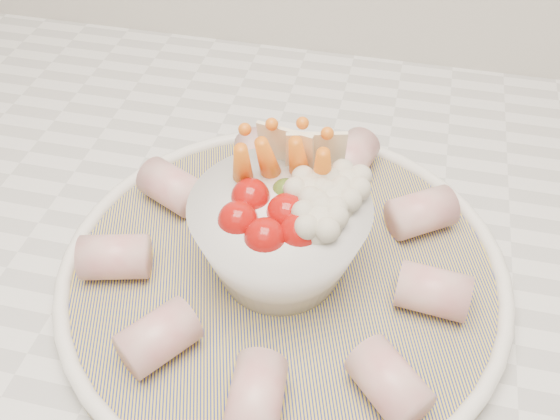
# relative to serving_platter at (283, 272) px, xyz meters

# --- Properties ---
(serving_platter) EXTENTS (0.43, 0.43, 0.02)m
(serving_platter) POSITION_rel_serving_platter_xyz_m (0.00, 0.00, 0.00)
(serving_platter) COLOR navy
(serving_platter) RESTS_ON kitchen_counter
(veggie_bowl) EXTENTS (0.13, 0.13, 0.11)m
(veggie_bowl) POSITION_rel_serving_platter_xyz_m (-0.00, 0.00, 0.05)
(veggie_bowl) COLOR white
(veggie_bowl) RESTS_ON serving_platter
(cured_meat_rolls) EXTENTS (0.29, 0.30, 0.03)m
(cured_meat_rolls) POSITION_rel_serving_platter_xyz_m (-0.00, 0.00, 0.02)
(cured_meat_rolls) COLOR #BA555A
(cured_meat_rolls) RESTS_ON serving_platter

